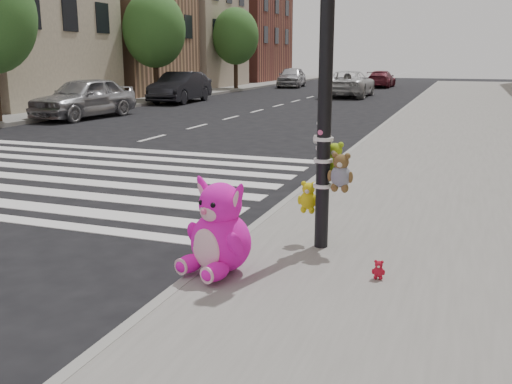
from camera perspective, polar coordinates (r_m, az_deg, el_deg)
The scene contains 18 objects.
ground at distance 6.59m, azimuth -20.48°, elevation -8.49°, with size 120.00×120.00×0.00m, color black.
sidewalk_near at distance 14.78m, azimuth 23.41°, elevation 3.42°, with size 7.00×80.00×0.14m, color slate.
sidewalk_far at distance 30.32m, azimuth -15.58°, elevation 8.66°, with size 6.00×80.00×0.14m, color slate.
curb_edge at distance 14.98m, azimuth 10.12°, elevation 4.44°, with size 0.12×80.00×0.15m, color gray.
crosswalk at distance 13.24m, azimuth -20.86°, elevation 2.31°, with size 11.00×6.00×0.01m, color silver, non-canonical shape.
bld_far_c at distance 36.36m, azimuth -12.98°, elevation 15.73°, with size 6.00×8.00×8.00m, color #A67658.
bld_far_d at distance 44.25m, azimuth -6.44°, elevation 16.82°, with size 6.00×8.00×10.00m, color tan.
bld_far_e at distance 54.29m, azimuth -1.05°, elevation 15.74°, with size 6.00×10.00×9.00m, color brown.
signal_pole at distance 6.60m, azimuth 7.12°, elevation 7.77°, with size 0.71×0.50×4.00m.
tree_far_b at distance 30.70m, azimuth -10.14°, elevation 15.68°, with size 3.20×3.20×5.44m.
tree_far_c at distance 40.60m, azimuth -2.06°, elevation 15.29°, with size 3.20×3.20×5.44m.
pink_bunny at distance 5.97m, azimuth -3.74°, elevation -4.23°, with size 0.83×0.90×1.02m.
red_teddy at distance 6.01m, azimuth 12.15°, elevation -7.60°, with size 0.14×0.10×0.20m, color red, non-canonical shape.
car_silver_far at distance 23.26m, azimuth -16.82°, elevation 9.02°, with size 1.86×4.62×1.57m, color #A5A6AA.
car_dark_far at distance 30.03m, azimuth -7.57°, elevation 10.34°, with size 1.65×4.73×1.56m, color black.
car_white_near at distance 34.44m, azimuth 9.26°, elevation 10.63°, with size 2.49×5.41×1.50m, color silver.
car_maroon_near at distance 45.22m, azimuth 12.41°, elevation 10.98°, with size 1.75×4.31×1.25m, color maroon.
car_silver_deep at distance 44.48m, azimuth 3.59°, elevation 11.41°, with size 1.82×4.52×1.54m, color #B8B8BD.
Camera 1 is at (4.11, -4.57, 2.37)m, focal length 40.00 mm.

